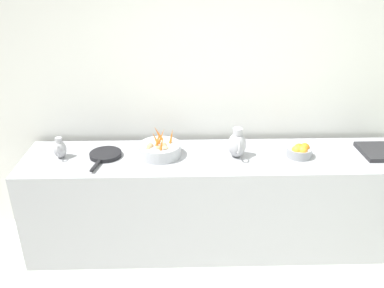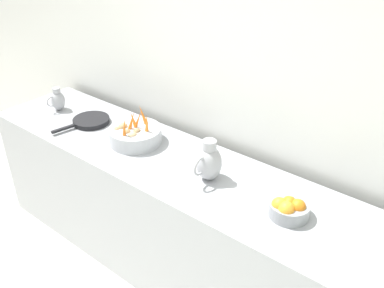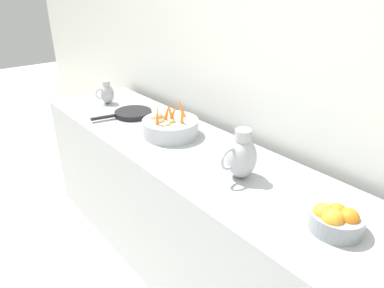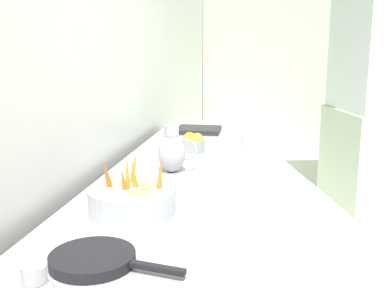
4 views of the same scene
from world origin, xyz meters
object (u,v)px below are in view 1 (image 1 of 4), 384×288
Objects in this scene: vegetable_colander at (160,149)px; skillet_on_counter at (105,155)px; metal_pitcher_tall at (237,144)px; metal_pitcher_short at (60,149)px; orange_bowl at (300,151)px.

skillet_on_counter is at bearing -89.11° from vegetable_colander.
metal_pitcher_short is (-0.02, -1.46, -0.03)m from metal_pitcher_tall.
metal_pitcher_tall is 1.41× the size of metal_pitcher_short.
vegetable_colander is at bearing -93.33° from metal_pitcher_tall.
metal_pitcher_tall is at bearing 88.42° from skillet_on_counter.
vegetable_colander is 0.45m from skillet_on_counter.
orange_bowl is 0.49× the size of skillet_on_counter.
vegetable_colander is at bearing -92.65° from orange_bowl.
vegetable_colander reaches higher than orange_bowl.
vegetable_colander is at bearing 90.99° from metal_pitcher_short.
vegetable_colander reaches higher than skillet_on_counter.
metal_pitcher_short is at bearing -88.89° from skillet_on_counter.
orange_bowl is (0.05, 1.16, -0.00)m from vegetable_colander.
orange_bowl is 1.61m from skillet_on_counter.
vegetable_colander is 0.64m from metal_pitcher_tall.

